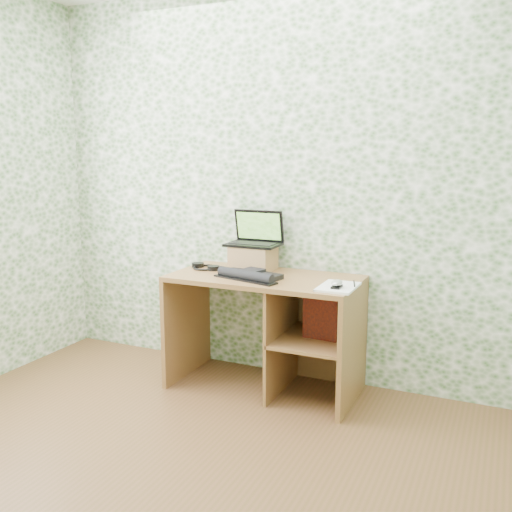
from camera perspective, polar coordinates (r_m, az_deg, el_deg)
The scene contains 11 objects.
floor at distance 2.76m, azimuth -12.32°, elevation -23.63°, with size 3.50×3.50×0.00m, color brown.
wall_back at distance 3.83m, azimuth 2.76°, elevation 6.96°, with size 3.50×3.50×0.00m, color white.
desk at distance 3.69m, azimuth 2.17°, elevation -6.12°, with size 1.20×0.60×0.75m.
riser at distance 3.79m, azimuth -0.28°, elevation -0.19°, with size 0.27×0.23×0.16m, color #9E6947.
laptop at distance 3.80m, azimuth -0.05°, elevation 1.93°, with size 0.35×0.24×0.23m.
keyboard at distance 3.56m, azimuth -0.68°, elevation -1.90°, with size 0.45×0.32×0.06m.
headphones at distance 3.86m, azimuth -5.06°, elevation -1.10°, with size 0.23×0.22×0.03m.
notepad at distance 3.34m, azimuth 8.21°, elevation -3.08°, with size 0.20×0.29×0.01m, color white.
mouse at distance 3.29m, azimuth 8.09°, elevation -2.86°, with size 0.06×0.10×0.03m, color silver.
pen at distance 3.40m, azimuth 9.80°, elevation -2.73°, with size 0.01×0.01×0.14m, color black.
red_box at distance 3.55m, azimuth 6.58°, elevation -6.14°, with size 0.22×0.07×0.27m, color maroon.
Camera 1 is at (1.41, -1.80, 1.54)m, focal length 40.00 mm.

